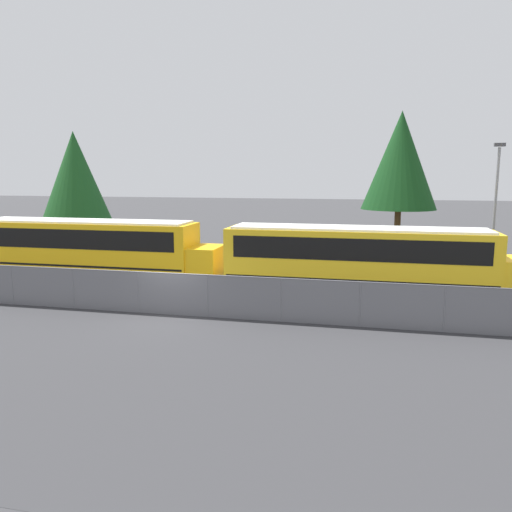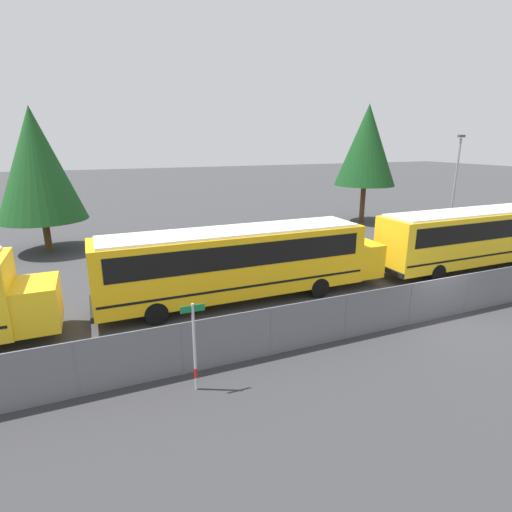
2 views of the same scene
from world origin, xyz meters
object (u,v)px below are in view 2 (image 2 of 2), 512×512
(school_bus_1, at_px, (241,259))
(tree_0, at_px, (367,146))
(street_sign, at_px, (194,345))
(school_bus_2, at_px, (478,234))
(light_pole, at_px, (456,178))
(tree_1, at_px, (37,165))

(school_bus_1, height_order, tree_0, tree_0)
(school_bus_1, relative_size, tree_0, 1.36)
(school_bus_1, height_order, street_sign, school_bus_1)
(school_bus_1, distance_m, school_bus_2, 14.29)
(light_pole, height_order, tree_1, tree_1)
(tree_1, bearing_deg, light_pole, -9.26)
(school_bus_2, bearing_deg, school_bus_1, 177.90)
(street_sign, distance_m, tree_1, 20.09)
(light_pole, bearing_deg, street_sign, -151.17)
(tree_0, bearing_deg, light_pole, -44.02)
(light_pole, distance_m, tree_0, 7.66)
(school_bus_2, distance_m, tree_1, 27.03)
(school_bus_1, distance_m, light_pole, 23.23)
(school_bus_2, distance_m, tree_0, 14.51)
(school_bus_1, bearing_deg, light_pole, 20.21)
(street_sign, height_order, light_pole, light_pole)
(tree_0, distance_m, tree_1, 25.38)
(tree_0, bearing_deg, school_bus_1, -141.73)
(light_pole, relative_size, tree_1, 0.82)
(light_pole, relative_size, tree_0, 0.75)
(street_sign, height_order, tree_1, tree_1)
(tree_1, bearing_deg, tree_0, 0.11)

